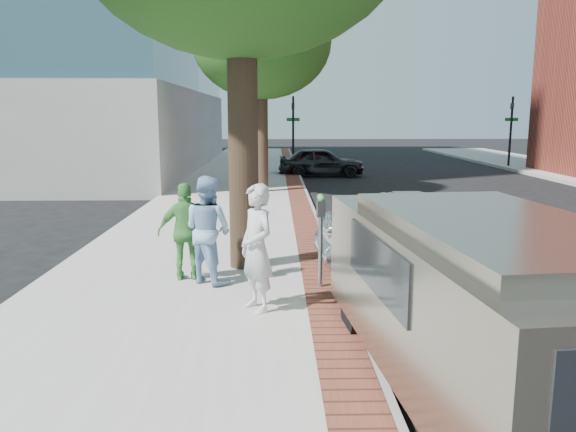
{
  "coord_description": "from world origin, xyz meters",
  "views": [
    {
      "loc": [
        -0.04,
        -7.9,
        2.83
      ],
      "look_at": [
        0.16,
        1.12,
        1.2
      ],
      "focal_mm": 35.0,
      "sensor_mm": 36.0,
      "label": 1
    }
  ],
  "objects_px": {
    "person_gray": "(257,248)",
    "bg_car": "(321,162)",
    "parking_meter": "(321,221)",
    "person_officer": "(208,229)",
    "sedan_silver": "(435,234)",
    "person_green": "(187,231)",
    "van": "(470,292)"
  },
  "relations": [
    {
      "from": "person_gray",
      "to": "bg_car",
      "type": "distance_m",
      "value": 18.83
    },
    {
      "from": "parking_meter",
      "to": "person_officer",
      "type": "relative_size",
      "value": 0.85
    },
    {
      "from": "bg_car",
      "to": "person_officer",
      "type": "bearing_deg",
      "value": 169.43
    },
    {
      "from": "person_officer",
      "to": "sedan_silver",
      "type": "relative_size",
      "value": 0.41
    },
    {
      "from": "parking_meter",
      "to": "bg_car",
      "type": "height_order",
      "value": "parking_meter"
    },
    {
      "from": "person_gray",
      "to": "bg_car",
      "type": "relative_size",
      "value": 0.44
    },
    {
      "from": "person_green",
      "to": "van",
      "type": "bearing_deg",
      "value": 127.5
    },
    {
      "from": "person_gray",
      "to": "parking_meter",
      "type": "bearing_deg",
      "value": 105.93
    },
    {
      "from": "sedan_silver",
      "to": "bg_car",
      "type": "bearing_deg",
      "value": -0.65
    },
    {
      "from": "person_gray",
      "to": "person_officer",
      "type": "bearing_deg",
      "value": -179.92
    },
    {
      "from": "person_gray",
      "to": "person_officer",
      "type": "relative_size",
      "value": 1.02
    },
    {
      "from": "sedan_silver",
      "to": "person_officer",
      "type": "bearing_deg",
      "value": 101.2
    },
    {
      "from": "parking_meter",
      "to": "van",
      "type": "bearing_deg",
      "value": -66.91
    },
    {
      "from": "parking_meter",
      "to": "van",
      "type": "height_order",
      "value": "van"
    },
    {
      "from": "sedan_silver",
      "to": "person_gray",
      "type": "bearing_deg",
      "value": 123.91
    },
    {
      "from": "person_officer",
      "to": "van",
      "type": "height_order",
      "value": "van"
    },
    {
      "from": "van",
      "to": "bg_car",
      "type": "bearing_deg",
      "value": 84.1
    },
    {
      "from": "person_green",
      "to": "bg_car",
      "type": "relative_size",
      "value": 0.4
    },
    {
      "from": "sedan_silver",
      "to": "van",
      "type": "xyz_separation_m",
      "value": [
        -0.9,
        -4.39,
        0.34
      ]
    },
    {
      "from": "person_green",
      "to": "sedan_silver",
      "type": "relative_size",
      "value": 0.38
    },
    {
      "from": "person_officer",
      "to": "van",
      "type": "relative_size",
      "value": 0.33
    },
    {
      "from": "parking_meter",
      "to": "bg_car",
      "type": "relative_size",
      "value": 0.37
    },
    {
      "from": "van",
      "to": "sedan_silver",
      "type": "bearing_deg",
      "value": 72.95
    },
    {
      "from": "person_green",
      "to": "bg_car",
      "type": "height_order",
      "value": "person_green"
    },
    {
      "from": "van",
      "to": "person_green",
      "type": "bearing_deg",
      "value": 128.76
    },
    {
      "from": "person_green",
      "to": "bg_car",
      "type": "distance_m",
      "value": 17.51
    },
    {
      "from": "person_gray",
      "to": "person_green",
      "type": "height_order",
      "value": "person_gray"
    },
    {
      "from": "person_green",
      "to": "van",
      "type": "height_order",
      "value": "van"
    },
    {
      "from": "person_green",
      "to": "person_officer",
      "type": "bearing_deg",
      "value": 147.92
    },
    {
      "from": "parking_meter",
      "to": "person_gray",
      "type": "height_order",
      "value": "person_gray"
    },
    {
      "from": "van",
      "to": "person_gray",
      "type": "bearing_deg",
      "value": 132.87
    },
    {
      "from": "person_gray",
      "to": "person_officer",
      "type": "xyz_separation_m",
      "value": [
        -0.83,
        1.36,
        -0.02
      ]
    }
  ]
}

